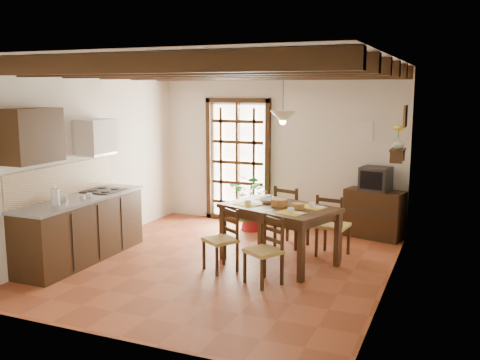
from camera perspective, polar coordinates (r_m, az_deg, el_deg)
The scene contains 25 objects.
ground_plane at distance 7.65m, azimuth -1.87°, elevation -8.94°, with size 5.00×5.00×0.00m, color brown.
room_shell at distance 7.28m, azimuth -1.95°, elevation 4.74°, with size 4.52×5.02×2.81m.
ceiling_beams at distance 7.25m, azimuth -1.99°, elevation 11.63°, with size 4.50×4.34×0.20m.
french_door at distance 9.89m, azimuth -0.22°, elevation 2.33°, with size 1.26×0.11×2.32m.
kitchen_counter at distance 8.03m, azimuth -16.56°, elevation -4.91°, with size 0.64×2.25×1.38m.
upper_cabinet at distance 7.37m, azimuth -21.24°, elevation 4.42°, with size 0.35×0.80×0.70m, color black.
range_hood at distance 8.31m, azimuth -15.09°, elevation 4.46°, with size 0.38×0.60×0.54m.
counter_items at distance 8.00m, azimuth -16.32°, elevation -1.40°, with size 0.50×1.43×0.25m.
dining_table at distance 7.53m, azimuth 4.22°, elevation -3.56°, with size 1.77×1.44×0.83m.
chair_near_left at distance 7.32m, azimuth -2.01°, elevation -7.57°, with size 0.54×0.53×0.86m.
chair_near_right at distance 6.83m, azimuth 2.59°, elevation -8.83°, with size 0.54×0.53×0.87m.
chair_far_left at distance 8.45m, azimuth 5.47°, elevation -5.02°, with size 0.54×0.52×0.97m.
chair_far_right at distance 8.04m, azimuth 9.83°, elevation -5.99°, with size 0.48×0.46×0.93m.
table_setting at distance 7.48m, azimuth 4.24°, elevation -1.95°, with size 1.11×0.74×0.10m.
table_bowl at distance 7.71m, azimuth 2.90°, elevation -2.22°, with size 0.22×0.22×0.05m, color white.
sideboard at distance 9.13m, azimuth 14.12°, elevation -3.53°, with size 0.94×0.43×0.80m, color black.
crt_tv at distance 9.01m, azimuth 14.27°, elevation 0.13°, with size 0.53×0.50×0.39m.
fuse_box at distance 9.22m, azimuth 13.19°, elevation 5.12°, with size 0.25×0.03×0.32m, color white.
plant_pot at distance 9.39m, azimuth 1.21°, elevation -4.70°, with size 0.37×0.37×0.23m, color maroon.
potted_plant at distance 9.29m, azimuth 1.22°, elevation -1.95°, with size 1.91×1.63×2.13m, color #144C19.
wall_shelf at distance 8.29m, azimuth 16.46°, elevation 2.83°, with size 0.20×0.42×0.20m.
shelf_vase at distance 8.27m, azimuth 16.51°, elevation 3.79°, with size 0.15×0.15×0.15m, color #B2BFB2.
shelf_flowers at distance 8.25m, azimuth 16.58°, elevation 5.22°, with size 0.14×0.14×0.36m.
framed_picture at distance 8.23m, azimuth 17.22°, elevation 6.52°, with size 0.03×0.32×0.32m.
pendant_lamp at distance 7.43m, azimuth 4.59°, elevation 6.84°, with size 0.36×0.36×0.84m.
Camera 1 is at (3.03, -6.59, 2.44)m, focal length 40.00 mm.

